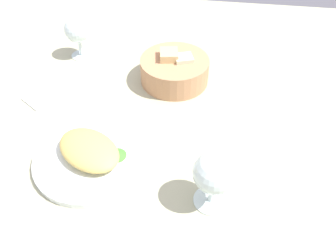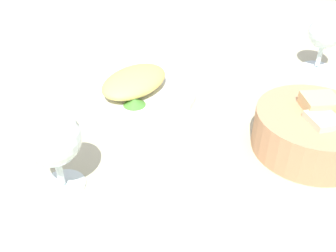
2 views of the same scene
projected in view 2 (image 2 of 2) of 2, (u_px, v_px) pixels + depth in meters
The scene contains 8 objects.
ground_plane at pixel (203, 114), 71.04cm from camera, with size 140.00×140.00×2.00cm, color #AFAF8B.
plate at pixel (135, 93), 74.19cm from camera, with size 24.18×24.18×1.40cm, color white.
omelette at pixel (134, 81), 72.68cm from camera, with size 15.09×9.90×3.78cm, color #DBBB5E.
lettuce_garnish at pixel (134, 102), 68.86cm from camera, with size 4.23×4.23×1.38cm, color #448630.
bread_basket at pixel (312, 130), 59.18cm from camera, with size 18.36×18.36×8.72cm.
wine_glass_near at pixel (53, 141), 49.25cm from camera, with size 7.82×7.82×12.74cm.
wine_glass_far at pixel (325, 34), 79.78cm from camera, with size 7.12×7.12×12.10cm.
folded_napkin at pixel (229, 58), 87.81cm from camera, with size 11.00×7.00×0.80cm, color white.
Camera 2 is at (59.26, -1.85, 38.78)cm, focal length 39.91 mm.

